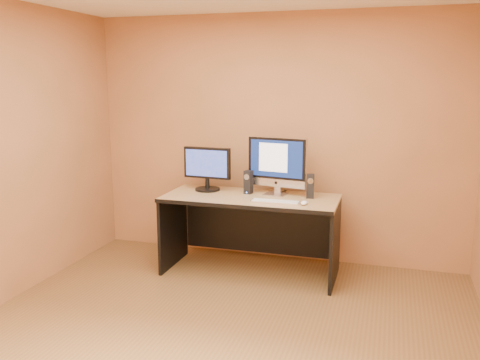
# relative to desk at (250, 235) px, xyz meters

# --- Properties ---
(floor) EXTENTS (4.00, 4.00, 0.00)m
(floor) POSITION_rel_desk_xyz_m (0.13, -1.43, -0.40)
(floor) COLOR brown
(floor) RESTS_ON ground
(walls) EXTENTS (4.00, 4.00, 2.60)m
(walls) POSITION_rel_desk_xyz_m (0.13, -1.43, 0.90)
(walls) COLOR #AC6F45
(walls) RESTS_ON ground
(desk) EXTENTS (1.71, 0.75, 0.79)m
(desk) POSITION_rel_desk_xyz_m (0.00, 0.00, 0.00)
(desk) COLOR tan
(desk) RESTS_ON ground
(imac) EXTENTS (0.64, 0.31, 0.59)m
(imac) POSITION_rel_desk_xyz_m (0.22, 0.15, 0.69)
(imac) COLOR #B4B4B8
(imac) RESTS_ON desk
(second_monitor) EXTENTS (0.53, 0.29, 0.45)m
(second_monitor) POSITION_rel_desk_xyz_m (-0.50, 0.15, 0.62)
(second_monitor) COLOR black
(second_monitor) RESTS_ON desk
(speaker_left) EXTENTS (0.09, 0.09, 0.23)m
(speaker_left) POSITION_rel_desk_xyz_m (-0.06, 0.12, 0.51)
(speaker_left) COLOR black
(speaker_left) RESTS_ON desk
(speaker_right) EXTENTS (0.08, 0.09, 0.23)m
(speaker_right) POSITION_rel_desk_xyz_m (0.57, 0.11, 0.51)
(speaker_right) COLOR black
(speaker_right) RESTS_ON desk
(keyboard) EXTENTS (0.46, 0.13, 0.02)m
(keyboard) POSITION_rel_desk_xyz_m (0.29, -0.17, 0.40)
(keyboard) COLOR silver
(keyboard) RESTS_ON desk
(mouse) EXTENTS (0.07, 0.11, 0.04)m
(mouse) POSITION_rel_desk_xyz_m (0.56, -0.17, 0.41)
(mouse) COLOR white
(mouse) RESTS_ON desk
(cable_a) EXTENTS (0.07, 0.23, 0.01)m
(cable_a) POSITION_rel_desk_xyz_m (0.29, 0.28, 0.40)
(cable_a) COLOR black
(cable_a) RESTS_ON desk
(cable_b) EXTENTS (0.07, 0.19, 0.01)m
(cable_b) POSITION_rel_desk_xyz_m (0.26, 0.27, 0.40)
(cable_b) COLOR black
(cable_b) RESTS_ON desk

